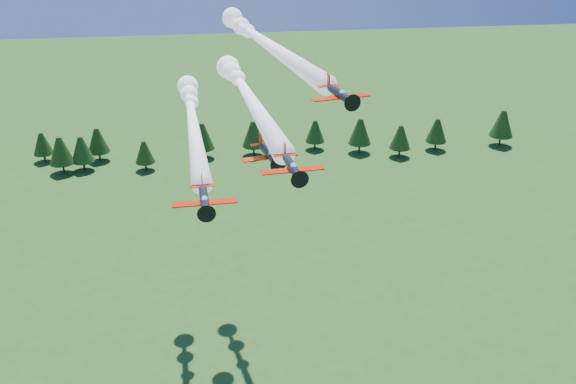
{
  "coord_description": "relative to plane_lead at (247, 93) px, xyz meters",
  "views": [
    {
      "loc": [
        -7.64,
        -67.63,
        72.44
      ],
      "look_at": [
        1.82,
        0.0,
        40.44
      ],
      "focal_mm": 40.0,
      "sensor_mm": 36.0,
      "label": 1
    }
  ],
  "objects": [
    {
      "name": "plane_lead",
      "position": [
        0.0,
        0.0,
        0.0
      ],
      "size": [
        9.13,
        48.56,
        3.7
      ],
      "rotation": [
        0.0,
        0.0,
        0.09
      ],
      "color": "black",
      "rests_on": "ground"
    },
    {
      "name": "plane_left",
      "position": [
        -7.95,
        7.15,
        -5.69
      ],
      "size": [
        7.52,
        52.21,
        3.7
      ],
      "rotation": [
        0.0,
        0.0,
        0.04
      ],
      "color": "black",
      "rests_on": "ground"
    },
    {
      "name": "plane_right",
      "position": [
        3.65,
        12.49,
        4.66
      ],
      "size": [
        14.77,
        54.7,
        3.7
      ],
      "rotation": [
        0.0,
        0.0,
        0.19
      ],
      "color": "black",
      "rests_on": "ground"
    },
    {
      "name": "plane_slot",
      "position": [
        1.69,
        -12.28,
        -4.44
      ],
      "size": [
        7.32,
        8.03,
        2.55
      ],
      "rotation": [
        0.0,
        0.0,
        0.2
      ],
      "color": "black",
      "rests_on": "ground"
    },
    {
      "name": "treeline",
      "position": [
        -1.3,
        91.04,
        -40.23
      ],
      "size": [
        173.76,
        16.71,
        11.45
      ],
      "color": "#382314",
      "rests_on": "ground"
    }
  ]
}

